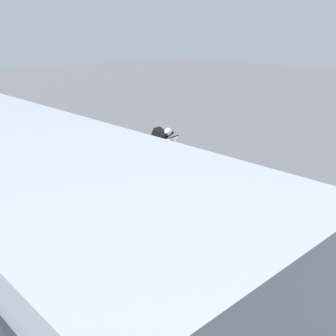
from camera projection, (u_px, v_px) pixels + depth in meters
ground_plane at (137, 205)px, 10.82m from camera, size 80.00×80.00×0.00m
spectator_far_left at (219, 239)px, 6.92m from camera, size 0.58×0.35×1.78m
spectator_left at (165, 227)px, 7.47m from camera, size 0.58×0.36×1.69m
spectator_centre at (135, 214)px, 7.95m from camera, size 0.58×0.35×1.72m
spectator_right at (117, 193)px, 8.90m from camera, size 0.58×0.37×1.75m
spectator_far_right at (92, 187)px, 9.38m from camera, size 0.57×0.32×1.69m
parked_motorcycle_silver at (78, 225)px, 8.68m from camera, size 2.05×0.59×0.99m
stunt_motorcycle at (160, 143)px, 14.37m from camera, size 2.05×0.63×1.23m
traffic_cone at (202, 161)px, 13.40m from camera, size 0.34×0.34×0.63m
bay_line_a at (211, 225)px, 9.75m from camera, size 0.12×4.96×0.01m
bay_line_b at (140, 192)px, 11.72m from camera, size 0.12×4.67×0.01m
bay_line_c at (89, 168)px, 13.68m from camera, size 0.11×4.30×0.01m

